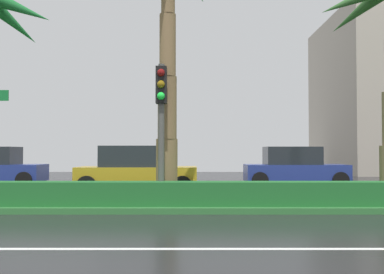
{
  "coord_description": "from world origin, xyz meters",
  "views": [
    {
      "loc": [
        5.87,
        -5.37,
        1.51
      ],
      "look_at": [
        5.85,
        13.18,
        2.08
      ],
      "focal_mm": 44.28,
      "sensor_mm": 36.0,
      "label": 1
    }
  ],
  "objects": [
    {
      "name": "car_in_traffic_third",
      "position": [
        3.84,
        11.86,
        0.83
      ],
      "size": [
        4.3,
        2.02,
        1.72
      ],
      "color": "#B28C1E",
      "rests_on": "ground_plane"
    },
    {
      "name": "traffic_signal_median_right",
      "position": [
        5.07,
        6.83,
        2.65
      ],
      "size": [
        0.28,
        0.43,
        3.63
      ],
      "color": "#4C4C47",
      "rests_on": "median_strip"
    },
    {
      "name": "car_in_traffic_fourth",
      "position": [
        10.26,
        14.93,
        0.83
      ],
      "size": [
        4.3,
        2.02,
        1.72
      ],
      "color": "navy",
      "rests_on": "ground_plane"
    }
  ]
}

